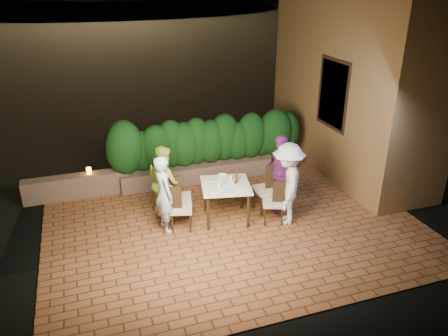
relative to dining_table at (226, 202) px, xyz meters
name	(u,v)px	position (x,y,z in m)	size (l,w,h in m)	color
ground	(236,229)	(0.08, -0.39, -0.40)	(400.00, 400.00, 0.00)	black
terrace_floor	(228,219)	(0.08, 0.11, -0.45)	(7.00, 6.00, 0.15)	brown
building_wall	(354,65)	(3.68, 1.61, 2.12)	(1.60, 5.00, 5.00)	olive
window_pane	(334,94)	(2.90, 1.11, 1.62)	(0.08, 1.00, 1.40)	black
window_frame	(334,94)	(2.89, 1.11, 1.62)	(0.06, 1.15, 1.55)	black
planter	(211,170)	(0.28, 1.91, -0.17)	(4.20, 0.55, 0.40)	brown
hedge	(210,140)	(0.28, 1.91, 0.57)	(4.00, 0.70, 1.10)	#103910
parapet	(77,186)	(-2.72, 1.91, -0.12)	(2.20, 0.30, 0.50)	brown
hill	(105,38)	(2.08, 59.61, -4.38)	(52.00, 40.00, 22.00)	black
dining_table	(226,202)	(0.00, 0.00, 0.00)	(0.91, 0.91, 0.75)	white
plate_nw	(214,190)	(-0.29, -0.16, 0.38)	(0.24, 0.24, 0.01)	white
plate_sw	(210,179)	(-0.23, 0.29, 0.38)	(0.23, 0.23, 0.01)	white
plate_ne	(240,188)	(0.21, -0.23, 0.38)	(0.20, 0.20, 0.01)	white
plate_se	(237,178)	(0.31, 0.20, 0.38)	(0.22, 0.22, 0.01)	white
plate_centre	(226,184)	(0.01, 0.00, 0.38)	(0.21, 0.21, 0.01)	white
plate_front	(232,192)	(0.00, -0.36, 0.38)	(0.20, 0.20, 0.01)	white
glass_nw	(219,185)	(-0.16, -0.10, 0.43)	(0.07, 0.07, 0.11)	silver
glass_sw	(221,179)	(-0.03, 0.17, 0.42)	(0.06, 0.06, 0.10)	silver
glass_ne	(233,183)	(0.11, -0.09, 0.43)	(0.06, 0.06, 0.10)	silver
glass_se	(231,178)	(0.14, 0.12, 0.44)	(0.07, 0.07, 0.12)	silver
beer_bottle	(236,176)	(0.21, -0.01, 0.52)	(0.06, 0.06, 0.29)	#4E2C0D
bowl	(222,176)	(0.04, 0.33, 0.40)	(0.19, 0.19, 0.05)	white
chair_left_front	(181,208)	(-0.90, -0.07, 0.06)	(0.40, 0.40, 0.87)	black
chair_left_back	(181,196)	(-0.79, 0.41, 0.06)	(0.40, 0.40, 0.86)	black
chair_right_front	(273,202)	(0.83, -0.39, 0.05)	(0.40, 0.40, 0.86)	black
chair_right_back	(266,188)	(0.88, 0.06, 0.12)	(0.46, 0.46, 0.99)	black
diner_blue	(164,194)	(-1.19, -0.01, 0.37)	(0.54, 0.36, 1.49)	silver
diner_green	(164,181)	(-1.08, 0.53, 0.36)	(0.72, 0.56, 1.48)	#9EC53D
diner_white	(287,184)	(1.07, -0.47, 0.43)	(1.04, 0.60, 1.61)	silver
diner_purple	(280,173)	(1.15, 0.03, 0.43)	(0.94, 0.39, 1.61)	#76297D
parapet_lamp	(89,171)	(-2.44, 1.91, 0.20)	(0.10, 0.10, 0.14)	orange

